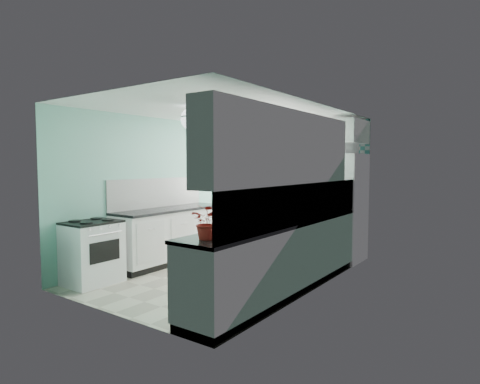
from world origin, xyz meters
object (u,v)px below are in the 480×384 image
Objects in this scene: fruit_bowl at (230,231)px; microwave at (340,145)px; potted_plant at (208,222)px; sink at (312,216)px; fridge at (339,207)px; ceiling_light at (193,119)px; stove at (92,251)px.

fruit_bowl is 3.49m from microwave.
sink is at bearing 89.90° from potted_plant.
microwave reaches higher than fridge.
ceiling_light is 3.13m from fridge.
fridge is at bearing 52.47° from microwave.
fruit_bowl is (0.09, -3.32, 0.04)m from fridge.
fruit_bowl is (-0.00, -2.03, 0.05)m from sink.
stove is at bearing 54.77° from microwave.
fruit_bowl is (2.40, 0.06, 0.52)m from stove.
fridge is 4.13m from stove.
ceiling_light is at bearing 30.59° from stove.
stove is 3.22m from sink.
fridge is 3.52× the size of sink.
microwave reaches higher than fruit_bowl.
ceiling_light is 1.95m from fruit_bowl.
potted_plant is at bearing -88.35° from fridge.
fruit_bowl is (1.20, -0.75, -1.34)m from ceiling_light.
fridge is (1.11, 2.57, -1.39)m from ceiling_light.
sink is at bearing 37.45° from stove.
sink is at bearing 93.21° from microwave.
ceiling_light reaches higher than fruit_bowl.
potted_plant is (0.09, -3.70, 0.18)m from fridge.
ceiling_light is at bearing 147.99° from fruit_bowl.
stove is 2.45× the size of potted_plant.
microwave is (-0.09, 1.30, 1.10)m from sink.
stove is 1.64× the size of sink.
fridge is at bearing 66.66° from ceiling_light.
sink is 0.92× the size of microwave.
sink is 1.72× the size of fruit_bowl.
ceiling_light is 0.98× the size of potted_plant.
stove is (-2.31, -3.39, -0.48)m from fridge.
ceiling_light is 2.82m from microwave.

